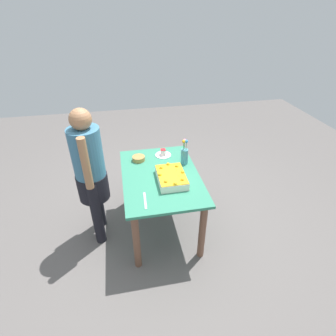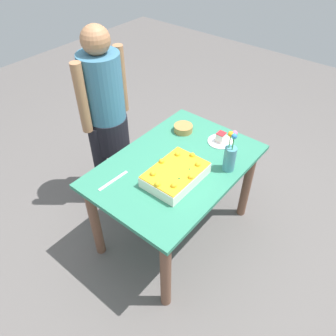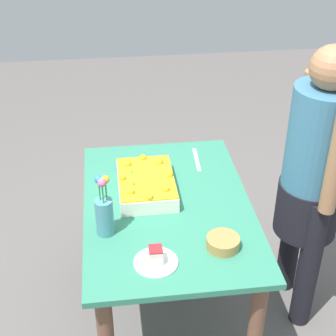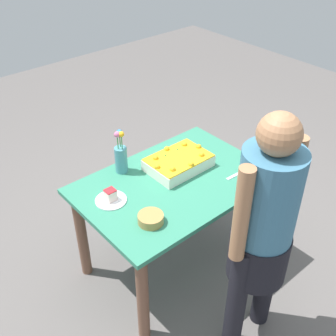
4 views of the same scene
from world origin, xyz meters
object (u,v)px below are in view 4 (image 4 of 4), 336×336
(cake_knife, at_px, (240,173))
(flower_vase, at_px, (121,157))
(fruit_bowl, at_px, (151,219))
(serving_plate_with_slice, at_px, (111,198))
(sheet_cake, at_px, (179,162))
(person_standing, at_px, (263,227))

(cake_knife, height_order, flower_vase, flower_vase)
(flower_vase, bearing_deg, fruit_bowl, 72.01)
(serving_plate_with_slice, bearing_deg, sheet_cake, 179.07)
(sheet_cake, xyz_separation_m, person_standing, (0.15, 0.79, 0.09))
(cake_knife, relative_size, fruit_bowl, 1.64)
(cake_knife, distance_m, fruit_bowl, 0.72)
(person_standing, bearing_deg, fruit_bowl, 31.84)
(sheet_cake, bearing_deg, cake_knife, 131.19)
(cake_knife, bearing_deg, fruit_bowl, -178.21)
(flower_vase, relative_size, fruit_bowl, 2.08)
(fruit_bowl, bearing_deg, person_standing, 121.84)
(serving_plate_with_slice, relative_size, flower_vase, 0.62)
(cake_knife, xyz_separation_m, fruit_bowl, (0.72, -0.01, 0.02))
(person_standing, bearing_deg, serving_plate_with_slice, 25.10)
(flower_vase, distance_m, person_standing, 1.01)
(serving_plate_with_slice, distance_m, fruit_bowl, 0.30)
(sheet_cake, distance_m, serving_plate_with_slice, 0.52)
(sheet_cake, relative_size, fruit_bowl, 2.77)
(cake_knife, relative_size, flower_vase, 0.79)
(flower_vase, height_order, person_standing, person_standing)
(serving_plate_with_slice, xyz_separation_m, fruit_bowl, (-0.06, 0.30, 0.00))
(serving_plate_with_slice, height_order, cake_knife, serving_plate_with_slice)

